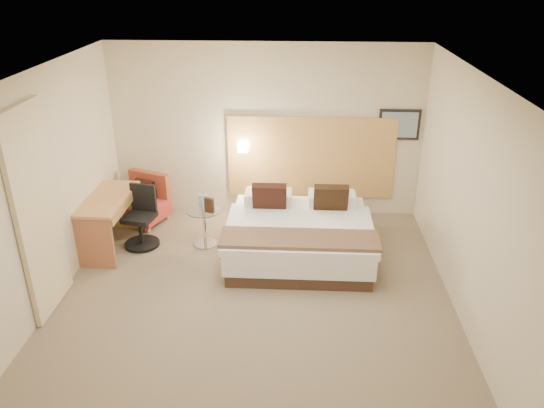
# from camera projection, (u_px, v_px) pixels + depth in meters

# --- Properties ---
(floor) EXTENTS (4.80, 5.00, 0.02)m
(floor) POSITION_uv_depth(u_px,v_px,m) (254.00, 299.00, 6.48)
(floor) COLOR #786751
(floor) RESTS_ON ground
(ceiling) EXTENTS (4.80, 5.00, 0.02)m
(ceiling) POSITION_uv_depth(u_px,v_px,m) (250.00, 75.00, 5.34)
(ceiling) COLOR white
(ceiling) RESTS_ON floor
(wall_back) EXTENTS (4.80, 0.02, 2.70)m
(wall_back) POSITION_uv_depth(u_px,v_px,m) (266.00, 131.00, 8.19)
(wall_back) COLOR beige
(wall_back) RESTS_ON floor
(wall_front) EXTENTS (4.80, 0.02, 2.70)m
(wall_front) POSITION_uv_depth(u_px,v_px,m) (220.00, 346.00, 3.64)
(wall_front) COLOR beige
(wall_front) RESTS_ON floor
(wall_left) EXTENTS (0.02, 5.00, 2.70)m
(wall_left) POSITION_uv_depth(u_px,v_px,m) (41.00, 193.00, 6.03)
(wall_left) COLOR beige
(wall_left) RESTS_ON floor
(wall_right) EXTENTS (0.02, 5.00, 2.70)m
(wall_right) POSITION_uv_depth(u_px,v_px,m) (471.00, 202.00, 5.80)
(wall_right) COLOR beige
(wall_right) RESTS_ON floor
(headboard_panel) EXTENTS (2.60, 0.04, 1.30)m
(headboard_panel) POSITION_uv_depth(u_px,v_px,m) (311.00, 158.00, 8.29)
(headboard_panel) COLOR tan
(headboard_panel) RESTS_ON wall_back
(art_frame) EXTENTS (0.62, 0.03, 0.47)m
(art_frame) POSITION_uv_depth(u_px,v_px,m) (399.00, 125.00, 8.00)
(art_frame) COLOR black
(art_frame) RESTS_ON wall_back
(art_canvas) EXTENTS (0.54, 0.01, 0.39)m
(art_canvas) POSITION_uv_depth(u_px,v_px,m) (399.00, 125.00, 7.98)
(art_canvas) COLOR gray
(art_canvas) RESTS_ON wall_back
(lamp_arm) EXTENTS (0.02, 0.12, 0.02)m
(lamp_arm) POSITION_uv_depth(u_px,v_px,m) (243.00, 145.00, 8.21)
(lamp_arm) COLOR silver
(lamp_arm) RESTS_ON wall_back
(lamp_shade) EXTENTS (0.15, 0.15, 0.15)m
(lamp_shade) POSITION_uv_depth(u_px,v_px,m) (243.00, 146.00, 8.15)
(lamp_shade) COLOR #F7E5C0
(lamp_shade) RESTS_ON wall_back
(curtain) EXTENTS (0.06, 0.90, 2.42)m
(curtain) POSITION_uv_depth(u_px,v_px,m) (38.00, 213.00, 5.85)
(curtain) COLOR beige
(curtain) RESTS_ON wall_left
(bottle_a) EXTENTS (0.08, 0.08, 0.20)m
(bottle_a) POSITION_uv_depth(u_px,v_px,m) (201.00, 201.00, 7.51)
(bottle_a) COLOR #9CC9F2
(bottle_a) RESTS_ON side_table
(bottle_b) EXTENTS (0.08, 0.08, 0.20)m
(bottle_b) POSITION_uv_depth(u_px,v_px,m) (206.00, 201.00, 7.50)
(bottle_b) COLOR #9BD6F0
(bottle_b) RESTS_ON side_table
(menu_folder) EXTENTS (0.14, 0.09, 0.22)m
(menu_folder) POSITION_uv_depth(u_px,v_px,m) (209.00, 205.00, 7.36)
(menu_folder) COLOR #3B2218
(menu_folder) RESTS_ON side_table
(bed) EXTENTS (2.00, 1.91, 0.96)m
(bed) POSITION_uv_depth(u_px,v_px,m) (299.00, 233.00, 7.35)
(bed) COLOR #3D281E
(bed) RESTS_ON floor
(lounge_chair) EXTENTS (0.89, 0.84, 0.75)m
(lounge_chair) POSITION_uv_depth(u_px,v_px,m) (143.00, 203.00, 8.30)
(lounge_chair) COLOR tan
(lounge_chair) RESTS_ON floor
(side_table) EXTENTS (0.63, 0.63, 0.55)m
(side_table) POSITION_uv_depth(u_px,v_px,m) (205.00, 225.00, 7.58)
(side_table) COLOR #BBBCC1
(side_table) RESTS_ON floor
(desk) EXTENTS (0.60, 1.26, 0.78)m
(desk) POSITION_uv_depth(u_px,v_px,m) (109.00, 208.00, 7.39)
(desk) COLOR #C6844D
(desk) RESTS_ON floor
(desk_chair) EXTENTS (0.58, 0.58, 0.88)m
(desk_chair) POSITION_uv_depth(u_px,v_px,m) (141.00, 222.00, 7.56)
(desk_chair) COLOR black
(desk_chair) RESTS_ON floor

